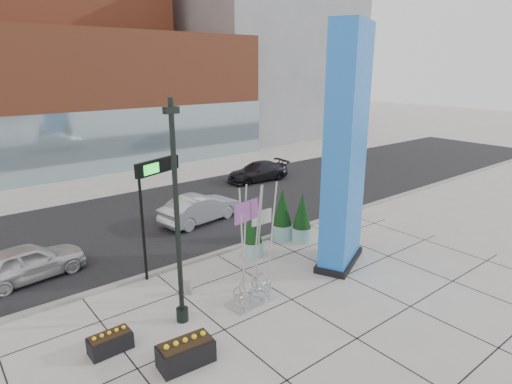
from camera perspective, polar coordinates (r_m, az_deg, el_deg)
ground at (r=16.35m, az=-0.33°, el=-13.87°), size 160.00×160.00×0.00m
street_asphalt at (r=24.27m, az=-15.17°, el=-4.01°), size 80.00×12.00×0.02m
curb_edge at (r=19.26m, az=-7.82°, el=-8.89°), size 80.00×0.30×0.12m
tower_podium at (r=39.40m, az=-24.71°, el=10.98°), size 34.00×10.00×11.00m
tower_glass_front at (r=35.15m, az=-22.13°, el=5.83°), size 34.00×0.60×5.00m
building_grey_parking at (r=55.35m, az=0.25°, el=17.23°), size 20.00×18.00×18.00m
blue_pylon at (r=17.79m, az=11.83°, el=4.89°), size 3.26×2.45×9.93m
lamp_post at (r=13.89m, az=-10.35°, el=-5.97°), size 0.47×0.41×7.39m
public_art_sculpture at (r=15.60m, az=-0.42°, el=-10.62°), size 2.02×1.14×4.41m
concrete_bollard at (r=16.65m, az=-9.11°, el=-12.28°), size 0.32×0.32×0.62m
overhead_street_sign at (r=17.00m, az=-12.82°, el=1.80°), size 2.17×0.95×4.75m
round_planter_east at (r=21.08m, az=3.53°, el=-3.02°), size 1.05×1.05×2.62m
round_planter_mid at (r=20.89m, az=6.15°, el=-3.45°), size 0.99×0.99×2.48m
round_planter_west at (r=19.16m, az=-0.48°, el=-5.29°), size 0.98×0.98×2.45m
box_planter_north at (r=14.27m, az=-18.87°, el=-18.38°), size 1.26×0.64×0.69m
box_planter_south at (r=13.22m, az=-9.35°, el=-20.28°), size 1.63×0.91×0.87m
car_white_west at (r=19.50m, az=-28.13°, el=-8.30°), size 4.52×2.28×1.48m
car_silver_mid at (r=23.57m, az=-7.45°, el=-2.21°), size 4.87×2.35×1.54m
car_dark_east at (r=31.84m, az=0.24°, el=2.72°), size 4.94×2.33×1.39m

